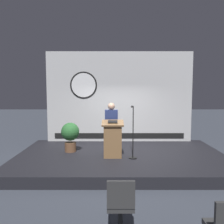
# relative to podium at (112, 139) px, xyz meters

# --- Properties ---
(ground_plane) EXTENTS (40.00, 40.00, 0.00)m
(ground_plane) POSITION_rel_podium_xyz_m (0.26, 0.34, -0.83)
(ground_plane) COLOR #383D47
(stage_platform) EXTENTS (6.40, 4.00, 0.30)m
(stage_platform) POSITION_rel_podium_xyz_m (0.26, 0.34, -0.68)
(stage_platform) COLOR black
(stage_platform) RESTS_ON ground
(banner_display) EXTENTS (5.53, 0.12, 3.42)m
(banner_display) POSITION_rel_podium_xyz_m (0.24, 2.19, 1.17)
(banner_display) COLOR silver
(banner_display) RESTS_ON stage_platform
(podium) EXTENTS (0.64, 0.50, 1.09)m
(podium) POSITION_rel_podium_xyz_m (0.00, 0.00, 0.00)
(podium) COLOR olive
(podium) RESTS_ON stage_platform
(speaker_person) EXTENTS (0.40, 0.26, 1.58)m
(speaker_person) POSITION_rel_podium_xyz_m (-0.04, 0.48, 0.27)
(speaker_person) COLOR black
(speaker_person) RESTS_ON stage_platform
(microphone_stand) EXTENTS (0.24, 0.58, 1.53)m
(microphone_stand) POSITION_rel_podium_xyz_m (0.59, -0.09, 0.02)
(microphone_stand) COLOR black
(microphone_stand) RESTS_ON stage_platform
(potted_plant) EXTENTS (0.58, 0.58, 0.94)m
(potted_plant) POSITION_rel_podium_xyz_m (-1.36, 0.61, 0.03)
(potted_plant) COLOR brown
(potted_plant) RESTS_ON stage_platform
(audience_chair_left) EXTENTS (0.44, 0.45, 0.89)m
(audience_chair_left) POSITION_rel_podium_xyz_m (0.12, -3.24, -0.34)
(audience_chair_left) COLOR black
(audience_chair_left) RESTS_ON ground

